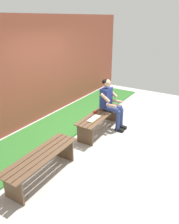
% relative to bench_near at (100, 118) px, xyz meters
% --- Properties ---
extents(ground_plane, '(10.00, 7.00, 0.04)m').
position_rel_bench_near_xyz_m(ground_plane, '(1.04, 1.00, -0.38)').
color(ground_plane, '#B2B2AD').
extents(grass_strip, '(9.00, 1.33, 0.03)m').
position_rel_bench_near_xyz_m(grass_strip, '(1.04, -1.04, -0.35)').
color(grass_strip, '#2D6B28').
rests_on(grass_strip, ground).
extents(brick_wall, '(9.50, 0.24, 2.77)m').
position_rel_bench_near_xyz_m(brick_wall, '(0.50, -1.93, 1.03)').
color(brick_wall, '#9E4C38').
rests_on(brick_wall, ground).
extents(bench_near, '(1.68, 0.50, 0.48)m').
position_rel_bench_near_xyz_m(bench_near, '(0.00, 0.00, 0.00)').
color(bench_near, brown).
rests_on(bench_near, ground).
extents(bench_far, '(1.59, 0.50, 0.48)m').
position_rel_bench_near_xyz_m(bench_far, '(2.09, 0.00, -0.00)').
color(bench_far, brown).
rests_on(bench_far, ground).
extents(person_seated, '(0.50, 0.69, 1.28)m').
position_rel_bench_near_xyz_m(person_seated, '(-0.35, 0.10, 0.35)').
color(person_seated, navy).
rests_on(person_seated, ground).
extents(apple, '(0.08, 0.08, 0.08)m').
position_rel_bench_near_xyz_m(apple, '(0.03, -0.11, 0.16)').
color(apple, red).
rests_on(apple, bench_near).
extents(book_open, '(0.42, 0.17, 0.02)m').
position_rel_bench_near_xyz_m(book_open, '(0.35, 0.03, 0.13)').
color(book_open, white).
rests_on(book_open, bench_near).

